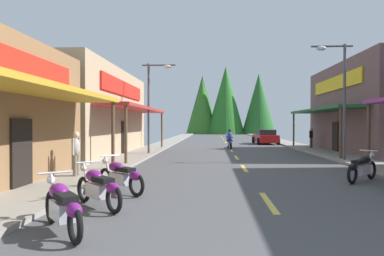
{
  "coord_description": "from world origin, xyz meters",
  "views": [
    {
      "loc": [
        -1.38,
        -0.84,
        1.94
      ],
      "look_at": [
        -3.14,
        29.44,
        1.6
      ],
      "focal_mm": 33.18,
      "sensor_mm": 36.0,
      "label": 1
    }
  ],
  "objects_px": {
    "rider_cruising_lead": "(230,141)",
    "parked_car_curbside": "(265,137)",
    "streetlamp_left": "(154,95)",
    "pedestrian_by_shop": "(311,137)",
    "motorcycle_parked_left_1": "(98,187)",
    "motorcycle_parked_left_2": "(121,176)",
    "motorcycle_parked_left_0": "(62,206)",
    "pedestrian_browsing": "(76,152)",
    "motorcycle_parked_right_4": "(362,167)",
    "streetlamp_right": "(338,85)"
  },
  "relations": [
    {
      "from": "motorcycle_parked_right_4",
      "to": "streetlamp_right",
      "type": "bearing_deg",
      "value": 32.74
    },
    {
      "from": "streetlamp_right",
      "to": "parked_car_curbside",
      "type": "height_order",
      "value": "streetlamp_right"
    },
    {
      "from": "motorcycle_parked_right_4",
      "to": "motorcycle_parked_left_1",
      "type": "relative_size",
      "value": 1.0
    },
    {
      "from": "motorcycle_parked_left_1",
      "to": "rider_cruising_lead",
      "type": "xyz_separation_m",
      "value": [
        3.96,
        19.64,
        0.17
      ]
    },
    {
      "from": "motorcycle_parked_left_0",
      "to": "motorcycle_parked_left_2",
      "type": "distance_m",
      "value": 3.68
    },
    {
      "from": "motorcycle_parked_left_2",
      "to": "pedestrian_by_shop",
      "type": "height_order",
      "value": "pedestrian_by_shop"
    },
    {
      "from": "streetlamp_left",
      "to": "pedestrian_by_shop",
      "type": "bearing_deg",
      "value": 27.1
    },
    {
      "from": "motorcycle_parked_left_1",
      "to": "rider_cruising_lead",
      "type": "bearing_deg",
      "value": -56.2
    },
    {
      "from": "rider_cruising_lead",
      "to": "streetlamp_right",
      "type": "bearing_deg",
      "value": -155.57
    },
    {
      "from": "motorcycle_parked_left_0",
      "to": "pedestrian_by_shop",
      "type": "relative_size",
      "value": 1.04
    },
    {
      "from": "motorcycle_parked_left_0",
      "to": "motorcycle_parked_left_1",
      "type": "bearing_deg",
      "value": -39.23
    },
    {
      "from": "streetlamp_left",
      "to": "motorcycle_parked_right_4",
      "type": "xyz_separation_m",
      "value": [
        8.69,
        -9.75,
        -3.28
      ]
    },
    {
      "from": "motorcycle_parked_left_1",
      "to": "pedestrian_browsing",
      "type": "distance_m",
      "value": 4.71
    },
    {
      "from": "motorcycle_parked_left_0",
      "to": "pedestrian_browsing",
      "type": "xyz_separation_m",
      "value": [
        -2.14,
        6.07,
        0.48
      ]
    },
    {
      "from": "streetlamp_right",
      "to": "motorcycle_parked_left_0",
      "type": "height_order",
      "value": "streetlamp_right"
    },
    {
      "from": "pedestrian_by_shop",
      "to": "parked_car_curbside",
      "type": "relative_size",
      "value": 0.38
    },
    {
      "from": "motorcycle_parked_left_0",
      "to": "rider_cruising_lead",
      "type": "bearing_deg",
      "value": -49.04
    },
    {
      "from": "streetlamp_left",
      "to": "streetlamp_right",
      "type": "height_order",
      "value": "streetlamp_right"
    },
    {
      "from": "streetlamp_left",
      "to": "motorcycle_parked_left_0",
      "type": "height_order",
      "value": "streetlamp_left"
    },
    {
      "from": "streetlamp_left",
      "to": "pedestrian_browsing",
      "type": "height_order",
      "value": "streetlamp_left"
    },
    {
      "from": "motorcycle_parked_right_4",
      "to": "motorcycle_parked_left_0",
      "type": "xyz_separation_m",
      "value": [
        -7.68,
        -6.11,
        0.0
      ]
    },
    {
      "from": "streetlamp_right",
      "to": "motorcycle_parked_left_1",
      "type": "xyz_separation_m",
      "value": [
        -9.07,
        -10.56,
        -3.46
      ]
    },
    {
      "from": "motorcycle_parked_left_1",
      "to": "parked_car_curbside",
      "type": "height_order",
      "value": "parked_car_curbside"
    },
    {
      "from": "motorcycle_parked_left_2",
      "to": "parked_car_curbside",
      "type": "xyz_separation_m",
      "value": [
        7.73,
        25.13,
        0.2
      ]
    },
    {
      "from": "motorcycle_parked_left_0",
      "to": "pedestrian_browsing",
      "type": "relative_size",
      "value": 1.03
    },
    {
      "from": "pedestrian_browsing",
      "to": "motorcycle_parked_left_0",
      "type": "bearing_deg",
      "value": 113.78
    },
    {
      "from": "motorcycle_parked_left_1",
      "to": "parked_car_curbside",
      "type": "relative_size",
      "value": 0.36
    },
    {
      "from": "rider_cruising_lead",
      "to": "motorcycle_parked_left_1",
      "type": "bearing_deg",
      "value": 163.66
    },
    {
      "from": "streetlamp_right",
      "to": "motorcycle_parked_left_2",
      "type": "height_order",
      "value": "streetlamp_right"
    },
    {
      "from": "streetlamp_right",
      "to": "pedestrian_by_shop",
      "type": "xyz_separation_m",
      "value": [
        1.14,
        9.13,
        -2.98
      ]
    },
    {
      "from": "motorcycle_parked_left_1",
      "to": "pedestrian_browsing",
      "type": "bearing_deg",
      "value": -17.36
    },
    {
      "from": "streetlamp_right",
      "to": "motorcycle_parked_left_2",
      "type": "bearing_deg",
      "value": -135.72
    },
    {
      "from": "motorcycle_parked_right_4",
      "to": "rider_cruising_lead",
      "type": "bearing_deg",
      "value": 58.71
    },
    {
      "from": "streetlamp_left",
      "to": "pedestrian_browsing",
      "type": "xyz_separation_m",
      "value": [
        -1.13,
        -9.78,
        -2.79
      ]
    },
    {
      "from": "streetlamp_right",
      "to": "motorcycle_parked_right_4",
      "type": "relative_size",
      "value": 3.8
    },
    {
      "from": "rider_cruising_lead",
      "to": "parked_car_curbside",
      "type": "xyz_separation_m",
      "value": [
        3.83,
        7.27,
        0.03
      ]
    },
    {
      "from": "motorcycle_parked_left_1",
      "to": "pedestrian_by_shop",
      "type": "height_order",
      "value": "pedestrian_by_shop"
    },
    {
      "from": "rider_cruising_lead",
      "to": "motorcycle_parked_right_4",
      "type": "bearing_deg",
      "value": -171.47
    },
    {
      "from": "streetlamp_right",
      "to": "motorcycle_parked_left_2",
      "type": "xyz_separation_m",
      "value": [
        -9.01,
        -8.79,
        -3.46
      ]
    },
    {
      "from": "motorcycle_parked_left_1",
      "to": "motorcycle_parked_left_2",
      "type": "height_order",
      "value": "same"
    },
    {
      "from": "streetlamp_left",
      "to": "motorcycle_parked_left_2",
      "type": "height_order",
      "value": "streetlamp_left"
    },
    {
      "from": "motorcycle_parked_left_0",
      "to": "motorcycle_parked_left_1",
      "type": "distance_m",
      "value": 1.91
    },
    {
      "from": "motorcycle_parked_left_0",
      "to": "motorcycle_parked_left_1",
      "type": "relative_size",
      "value": 1.09
    },
    {
      "from": "streetlamp_left",
      "to": "streetlamp_right",
      "type": "xyz_separation_m",
      "value": [
        10.1,
        -3.38,
        0.18
      ]
    },
    {
      "from": "motorcycle_parked_right_4",
      "to": "pedestrian_browsing",
      "type": "relative_size",
      "value": 0.95
    },
    {
      "from": "motorcycle_parked_right_4",
      "to": "motorcycle_parked_left_2",
      "type": "xyz_separation_m",
      "value": [
        -7.6,
        -2.42,
        0.0
      ]
    },
    {
      "from": "pedestrian_by_shop",
      "to": "parked_car_curbside",
      "type": "xyz_separation_m",
      "value": [
        -2.42,
        7.21,
        -0.28
      ]
    },
    {
      "from": "motorcycle_parked_right_4",
      "to": "rider_cruising_lead",
      "type": "relative_size",
      "value": 0.74
    },
    {
      "from": "motorcycle_parked_right_4",
      "to": "motorcycle_parked_left_0",
      "type": "relative_size",
      "value": 0.92
    },
    {
      "from": "motorcycle_parked_left_0",
      "to": "pedestrian_browsing",
      "type": "bearing_deg",
      "value": -19.17
    }
  ]
}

